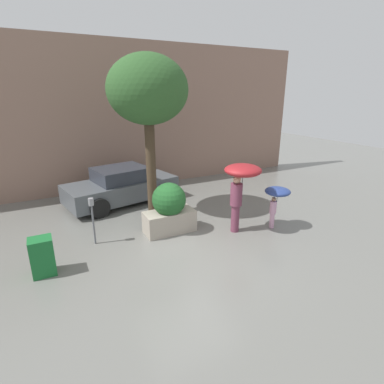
{
  "coord_description": "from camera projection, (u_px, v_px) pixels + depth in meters",
  "views": [
    {
      "loc": [
        -3.0,
        -6.23,
        3.99
      ],
      "look_at": [
        1.03,
        1.6,
        1.05
      ],
      "focal_mm": 28.0,
      "sensor_mm": 36.0,
      "label": 1
    }
  ],
  "objects": [
    {
      "name": "street_tree",
      "position": [
        148.0,
        92.0,
        9.1
      ],
      "size": [
        2.49,
        2.49,
        5.13
      ],
      "color": "#423323",
      "rests_on": "ground"
    },
    {
      "name": "parked_car_near",
      "position": [
        121.0,
        186.0,
        11.25
      ],
      "size": [
        4.32,
        2.6,
        1.36
      ],
      "rotation": [
        0.0,
        0.0,
        1.77
      ],
      "color": "#4C5156",
      "rests_on": "ground"
    },
    {
      "name": "newspaper_box",
      "position": [
        42.0,
        257.0,
        6.78
      ],
      "size": [
        0.5,
        0.44,
        0.9
      ],
      "color": "#19662D",
      "rests_on": "ground"
    },
    {
      "name": "person_adult",
      "position": [
        241.0,
        179.0,
        8.5
      ],
      "size": [
        1.06,
        1.06,
        2.08
      ],
      "rotation": [
        0.0,
        0.0,
        -0.82
      ],
      "color": "brown",
      "rests_on": "ground"
    },
    {
      "name": "planter_box",
      "position": [
        169.0,
        209.0,
        8.8
      ],
      "size": [
        1.49,
        0.99,
        1.52
      ],
      "color": "#9E9384",
      "rests_on": "ground"
    },
    {
      "name": "person_child",
      "position": [
        277.0,
        195.0,
        8.94
      ],
      "size": [
        0.76,
        0.76,
        1.31
      ],
      "rotation": [
        0.0,
        0.0,
        -0.62
      ],
      "color": "#D199B7",
      "rests_on": "ground"
    },
    {
      "name": "parking_meter",
      "position": [
        92.0,
        212.0,
        8.01
      ],
      "size": [
        0.14,
        0.14,
        1.34
      ],
      "color": "#595B60",
      "rests_on": "ground"
    },
    {
      "name": "ground_plane",
      "position": [
        185.0,
        253.0,
        7.82
      ],
      "size": [
        40.0,
        40.0,
        0.0
      ],
      "primitive_type": "plane",
      "color": "slate"
    },
    {
      "name": "building_facade",
      "position": [
        116.0,
        118.0,
        12.36
      ],
      "size": [
        18.0,
        0.3,
        6.0
      ],
      "color": "#8C6B5B",
      "rests_on": "ground"
    }
  ]
}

